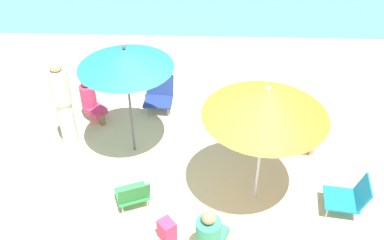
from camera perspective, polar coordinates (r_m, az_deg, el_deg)
ground_plane at (r=6.73m, az=3.74°, el=-13.03°), size 40.00×40.00×0.00m
umbrella_orange at (r=5.90m, az=9.70°, el=2.20°), size 1.74×1.74×2.09m
umbrella_teal at (r=6.85m, az=-8.74°, el=7.97°), size 1.52×1.52×2.08m
beach_chair_a at (r=7.03m, az=20.00°, el=-9.40°), size 0.66×0.57×0.62m
beach_chair_b at (r=6.71m, az=-7.73°, el=-9.59°), size 0.63×0.64×0.63m
beach_chair_c at (r=8.73m, az=-4.34°, el=3.47°), size 0.58×0.63×0.65m
person_a at (r=7.73m, az=13.65°, el=-1.28°), size 0.54×0.33×0.97m
person_b at (r=6.05m, az=2.33°, el=-14.45°), size 0.48×0.57×0.87m
person_c at (r=8.53m, az=-13.17°, el=2.70°), size 0.52×0.49×0.91m
person_d at (r=7.74m, az=-16.47°, el=1.94°), size 0.33×0.33×1.74m
beach_bag at (r=6.40m, az=-3.30°, el=-14.18°), size 0.30×0.31×0.33m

